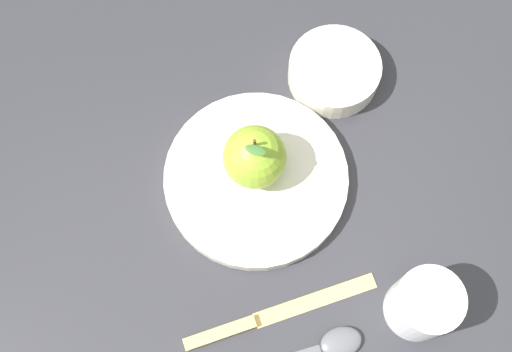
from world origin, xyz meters
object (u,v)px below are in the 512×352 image
at_px(dinner_plate, 256,178).
at_px(apple, 255,157).
at_px(side_bowl, 334,70).
at_px(spoon, 323,348).
at_px(cup, 424,304).
at_px(knife, 263,318).

relative_size(dinner_plate, apple, 2.54).
xyz_separation_m(dinner_plate, apple, (-0.01, -0.00, 0.05)).
distance_m(side_bowl, spoon, 0.34).
bearing_deg(spoon, side_bowl, 169.12).
height_order(dinner_plate, apple, apple).
xyz_separation_m(cup, knife, (-0.01, -0.18, -0.04)).
distance_m(side_bowl, knife, 0.32).
bearing_deg(spoon, dinner_plate, -166.03).
relative_size(apple, knife, 0.38).
relative_size(dinner_plate, knife, 0.97).
relative_size(side_bowl, cup, 1.43).
bearing_deg(cup, apple, -138.93).
bearing_deg(cup, side_bowl, -171.19).
distance_m(dinner_plate, knife, 0.17).
distance_m(dinner_plate, side_bowl, 0.17).
relative_size(knife, spoon, 1.27).
bearing_deg(side_bowl, knife, -23.37).
height_order(cup, knife, cup).
bearing_deg(side_bowl, dinner_plate, -41.92).
distance_m(dinner_plate, cup, 0.24).
xyz_separation_m(dinner_plate, side_bowl, (-0.13, 0.12, 0.01)).
distance_m(apple, knife, 0.19).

